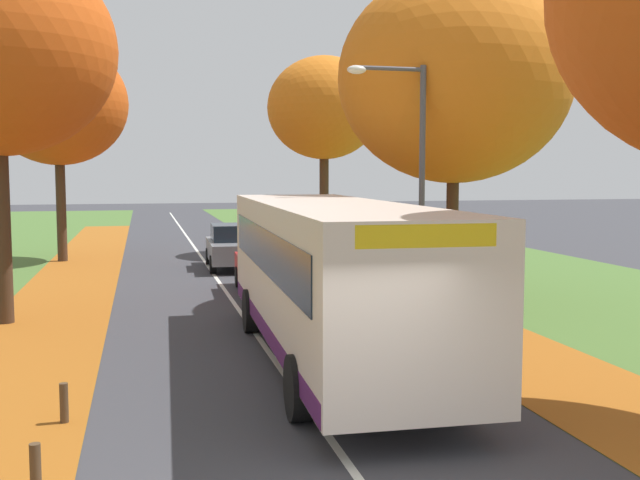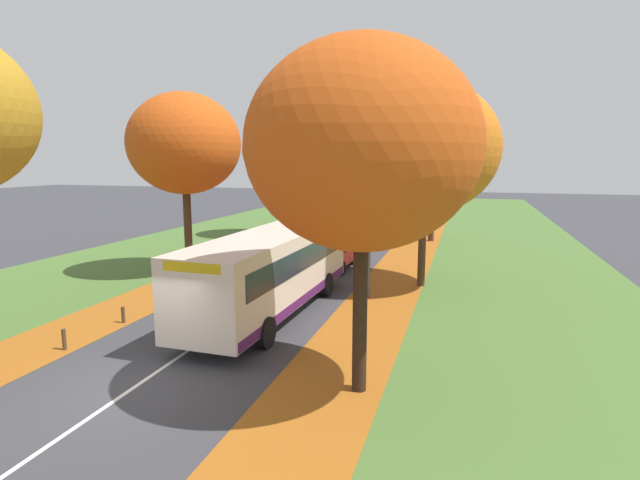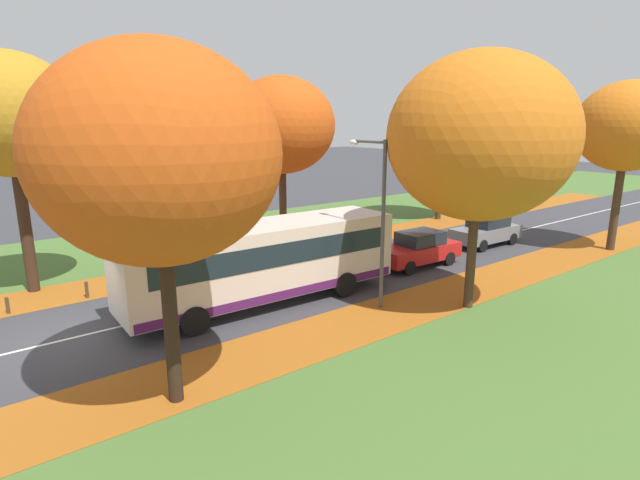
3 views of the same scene
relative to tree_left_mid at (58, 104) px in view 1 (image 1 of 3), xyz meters
name	(u,v)px [view 1 (image 1 of 3)]	position (x,y,z in m)	size (l,w,h in m)	color
leaf_litter_left	(59,305)	(0.90, -10.40, -6.21)	(2.80, 60.00, 0.00)	#9E5619
grass_verge_right	(450,264)	(14.70, -4.40, -6.22)	(12.00, 90.00, 0.01)	#476B2D
leaf_litter_right	(387,292)	(10.10, -10.40, -6.21)	(2.80, 60.00, 0.00)	#9E5619
road_centre_line	(211,271)	(5.50, -4.40, -6.22)	(0.12, 80.00, 0.01)	silver
tree_left_mid	(58,104)	(0.00, 0.00, 0.00)	(5.39, 5.39, 8.66)	#422D1E
tree_right_near	(454,78)	(11.39, -12.14, -0.15)	(6.30, 6.30, 8.92)	#422D1E
tree_right_mid	(324,108)	(10.90, 0.65, 0.08)	(4.94, 4.94, 8.55)	#422D1E
bollard_second	(36,473)	(1.95, -22.92, -5.90)	(0.12, 0.12, 0.65)	#4C3823
bollard_third	(64,403)	(1.99, -20.32, -5.93)	(0.12, 0.12, 0.58)	#4C3823
streetlamp_right	(409,164)	(9.17, -14.71, -2.48)	(1.89, 0.28, 6.00)	#47474C
bus	(331,271)	(6.52, -17.82, -4.52)	(2.89, 10.47, 2.98)	beige
car_red_lead	(269,265)	(6.73, -9.61, -5.41)	(1.91, 4.26, 1.62)	#B21919
car_grey_following	(232,246)	(6.32, -3.71, -5.41)	(1.89, 4.25, 1.62)	slate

